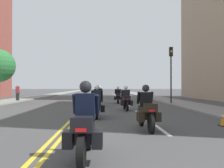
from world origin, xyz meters
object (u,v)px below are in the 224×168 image
at_px(motorcycle_2, 97,105).
at_px(motorcycle_3, 126,100).
at_px(motorcycle_5, 118,96).
at_px(pedestrian_0, 18,93).
at_px(motorcycle_1, 146,111).
at_px(motorcycle_4, 98,98).
at_px(motorcycle_0, 85,128).
at_px(traffic_cone_0, 224,118).
at_px(traffic_light_near, 171,65).
at_px(motorcycle_6, 100,95).

distance_m(motorcycle_2, motorcycle_3, 4.31).
xyz_separation_m(motorcycle_5, pedestrian_0, (-10.15, 3.05, 0.28)).
xyz_separation_m(motorcycle_1, motorcycle_5, (-0.17, 14.46, -0.02)).
distance_m(motorcycle_3, motorcycle_4, 4.23).
distance_m(motorcycle_0, traffic_cone_0, 6.67).
bearing_deg(motorcycle_1, pedestrian_0, 117.48).
relative_size(motorcycle_3, motorcycle_5, 0.95).
height_order(motorcycle_0, motorcycle_1, motorcycle_0).
relative_size(motorcycle_0, traffic_light_near, 0.43).
relative_size(motorcycle_3, traffic_cone_0, 3.38).
xyz_separation_m(motorcycle_0, motorcycle_4, (-0.07, 14.85, -0.01)).
bearing_deg(traffic_light_near, traffic_cone_0, -95.64).
relative_size(motorcycle_2, traffic_cone_0, 3.54).
relative_size(motorcycle_6, traffic_cone_0, 3.62).
bearing_deg(traffic_cone_0, motorcycle_0, -139.35).
relative_size(motorcycle_1, motorcycle_3, 1.06).
distance_m(motorcycle_6, traffic_cone_0, 18.21).
bearing_deg(traffic_light_near, motorcycle_6, 139.80).
height_order(motorcycle_5, pedestrian_0, pedestrian_0).
xyz_separation_m(motorcycle_2, motorcycle_5, (1.66, 10.88, 0.00)).
bearing_deg(motorcycle_3, motorcycle_5, 88.85).
distance_m(motorcycle_3, traffic_light_near, 7.54).
height_order(traffic_cone_0, traffic_light_near, traffic_light_near).
relative_size(motorcycle_0, motorcycle_2, 0.95).
relative_size(motorcycle_5, traffic_cone_0, 3.56).
height_order(motorcycle_3, motorcycle_5, motorcycle_3).
height_order(motorcycle_6, traffic_light_near, traffic_light_near).
height_order(motorcycle_2, motorcycle_4, motorcycle_4).
bearing_deg(motorcycle_4, motorcycle_1, -83.32).
bearing_deg(pedestrian_0, motorcycle_2, -52.60).
bearing_deg(motorcycle_1, motorcycle_0, -121.02).
height_order(motorcycle_3, pedestrian_0, pedestrian_0).
bearing_deg(motorcycle_2, pedestrian_0, 120.93).
xyz_separation_m(motorcycle_1, motorcycle_4, (-1.97, 11.29, -0.02)).
bearing_deg(pedestrian_0, motorcycle_4, -30.64).
xyz_separation_m(motorcycle_4, motorcycle_6, (0.05, 6.98, 0.02)).
xyz_separation_m(motorcycle_2, motorcycle_4, (-0.14, 7.71, 0.01)).
distance_m(motorcycle_2, motorcycle_6, 14.68).
distance_m(motorcycle_1, traffic_cone_0, 3.27).
bearing_deg(pedestrian_0, motorcycle_6, 11.17).
bearing_deg(traffic_cone_0, motorcycle_3, 115.47).
xyz_separation_m(traffic_cone_0, pedestrian_0, (-13.47, 16.74, 0.61)).
height_order(motorcycle_5, traffic_light_near, traffic_light_near).
bearing_deg(motorcycle_2, motorcycle_5, 80.89).
distance_m(motorcycle_0, traffic_light_near, 17.88).
bearing_deg(motorcycle_4, traffic_light_near, 11.61).
relative_size(motorcycle_5, traffic_light_near, 0.45).
xyz_separation_m(motorcycle_2, traffic_cone_0, (4.99, -2.81, -0.33)).
xyz_separation_m(traffic_cone_0, traffic_light_near, (1.20, 12.19, 3.10)).
bearing_deg(motorcycle_3, motorcycle_2, -116.44).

